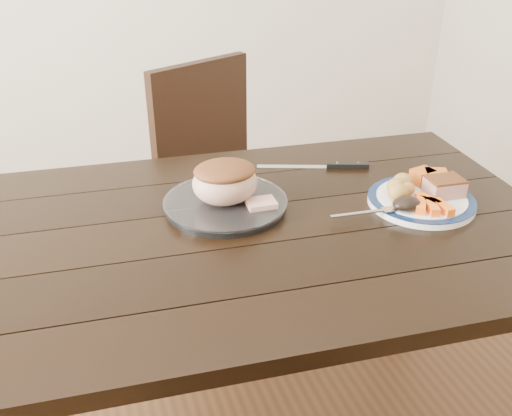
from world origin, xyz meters
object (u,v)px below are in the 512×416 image
object	(u,v)px
serving_platter	(226,205)
dining_table	(222,261)
fork	(371,212)
carving_knife	(334,166)
roast_joint	(225,183)
dinner_plate	(421,201)
pork_slice	(444,187)
chair_far	(222,177)

from	to	relation	value
serving_platter	dining_table	bearing A→B (deg)	-112.37
dining_table	fork	distance (m)	0.38
dining_table	carving_knife	bearing A→B (deg)	29.58
dining_table	roast_joint	distance (m)	0.19
dinner_plate	pork_slice	xyz separation A→B (m)	(0.06, -0.00, 0.03)
carving_knife	dining_table	bearing A→B (deg)	-130.55
pork_slice	dining_table	bearing A→B (deg)	174.89
roast_joint	pork_slice	bearing A→B (deg)	-15.20
dining_table	dinner_plate	bearing A→B (deg)	-5.15
dinner_plate	fork	distance (m)	0.16
chair_far	dinner_plate	xyz separation A→B (m)	(0.31, -0.78, 0.23)
chair_far	roast_joint	xyz separation A→B (m)	(-0.16, -0.64, 0.30)
dining_table	dinner_plate	size ratio (longest dim) A/B	6.26
serving_platter	dinner_plate	bearing A→B (deg)	-16.46
chair_far	serving_platter	xyz separation A→B (m)	(-0.16, -0.64, 0.23)
serving_platter	roast_joint	distance (m)	0.06
dinner_plate	carving_knife	bearing A→B (deg)	112.23
fork	pork_slice	bearing A→B (deg)	11.41
dining_table	fork	xyz separation A→B (m)	(0.35, -0.08, 0.11)
carving_knife	dinner_plate	bearing A→B (deg)	-47.90
dining_table	roast_joint	xyz separation A→B (m)	(0.04, 0.09, 0.16)
dinner_plate	pork_slice	size ratio (longest dim) A/B	3.03
fork	carving_knife	distance (m)	0.31
chair_far	serving_platter	world-z (taller)	chair_far
pork_slice	fork	bearing A→B (deg)	-173.45
serving_platter	fork	xyz separation A→B (m)	(0.31, -0.17, 0.01)
dining_table	pork_slice	distance (m)	0.59
serving_platter	roast_joint	bearing A→B (deg)	-90.00
chair_far	pork_slice	xyz separation A→B (m)	(0.37, -0.78, 0.27)
serving_platter	pork_slice	distance (m)	0.55
carving_knife	fork	bearing A→B (deg)	-79.08
dining_table	serving_platter	size ratio (longest dim) A/B	5.56
carving_knife	serving_platter	bearing A→B (deg)	-139.87
chair_far	fork	world-z (taller)	chair_far
pork_slice	carving_knife	size ratio (longest dim) A/B	0.29
chair_far	carving_knife	size ratio (longest dim) A/B	3.02
dining_table	pork_slice	xyz separation A→B (m)	(0.57, -0.05, 0.13)
serving_platter	roast_joint	size ratio (longest dim) A/B	1.86
dining_table	fork	world-z (taller)	fork
dinner_plate	pork_slice	distance (m)	0.07
dining_table	carving_knife	world-z (taller)	carving_knife
chair_far	roast_joint	distance (m)	0.72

